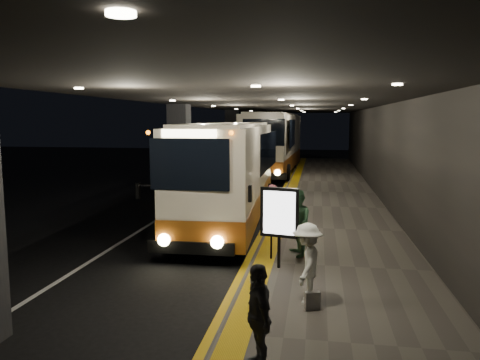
% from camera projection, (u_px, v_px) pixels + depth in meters
% --- Properties ---
extents(ground, '(90.00, 90.00, 0.00)m').
position_uv_depth(ground, '(189.00, 234.00, 15.51)').
color(ground, black).
extents(lane_line_white, '(0.12, 50.00, 0.01)m').
position_uv_depth(lane_line_white, '(181.00, 205.00, 20.69)').
color(lane_line_white, silver).
rests_on(lane_line_white, ground).
extents(kerb_stripe_yellow, '(0.18, 50.00, 0.01)m').
position_uv_depth(kerb_stripe_yellow, '(274.00, 208.00, 20.01)').
color(kerb_stripe_yellow, gold).
rests_on(kerb_stripe_yellow, ground).
extents(sidewalk, '(4.50, 50.00, 0.15)m').
position_uv_depth(sidewalk, '(331.00, 208.00, 19.62)').
color(sidewalk, '#514C44').
rests_on(sidewalk, ground).
extents(tactile_strip, '(0.50, 50.00, 0.01)m').
position_uv_depth(tactile_strip, '(286.00, 205.00, 19.91)').
color(tactile_strip, gold).
rests_on(tactile_strip, sidewalk).
extents(terminal_wall, '(0.10, 50.00, 6.00)m').
position_uv_depth(terminal_wall, '(389.00, 139.00, 18.87)').
color(terminal_wall, black).
rests_on(terminal_wall, ground).
extents(support_columns, '(0.80, 24.80, 4.40)m').
position_uv_depth(support_columns, '(180.00, 158.00, 19.38)').
color(support_columns, black).
rests_on(support_columns, ground).
extents(canopy, '(9.00, 50.00, 0.40)m').
position_uv_depth(canopy, '(279.00, 99.00, 19.40)').
color(canopy, black).
rests_on(canopy, support_columns).
extents(coach_main, '(2.83, 11.44, 3.54)m').
position_uv_depth(coach_main, '(231.00, 176.00, 17.26)').
color(coach_main, beige).
rests_on(coach_main, ground).
extents(coach_second, '(3.15, 13.08, 4.09)m').
position_uv_depth(coach_second, '(274.00, 146.00, 32.61)').
color(coach_second, beige).
rests_on(coach_second, ground).
extents(passenger_boarding, '(0.55, 0.66, 1.55)m').
position_uv_depth(passenger_boarding, '(274.00, 208.00, 15.05)').
color(passenger_boarding, '#AA4F68').
rests_on(passenger_boarding, sidewalk).
extents(passenger_waiting_green, '(0.77, 0.99, 1.78)m').
position_uv_depth(passenger_waiting_green, '(297.00, 223.00, 12.39)').
color(passenger_waiting_green, '#498355').
rests_on(passenger_waiting_green, sidewalk).
extents(passenger_waiting_white, '(0.60, 1.09, 1.60)m').
position_uv_depth(passenger_waiting_white, '(307.00, 263.00, 9.24)').
color(passenger_waiting_white, white).
rests_on(passenger_waiting_white, sidewalk).
extents(passenger_waiting_grey, '(0.79, 1.03, 1.58)m').
position_uv_depth(passenger_waiting_grey, '(258.00, 316.00, 6.77)').
color(passenger_waiting_grey, '#4B4C50').
rests_on(passenger_waiting_grey, sidewalk).
extents(bag_polka, '(0.31, 0.21, 0.35)m').
position_uv_depth(bag_polka, '(312.00, 301.00, 8.95)').
color(bag_polka, black).
rests_on(bag_polka, sidewalk).
extents(bag_plain, '(0.23, 0.15, 0.28)m').
position_uv_depth(bag_plain, '(256.00, 277.00, 10.39)').
color(bag_plain, '#B2A9A6').
rests_on(bag_plain, sidewalk).
extents(info_sign, '(0.94, 0.30, 1.99)m').
position_uv_depth(info_sign, '(279.00, 214.00, 11.33)').
color(info_sign, black).
rests_on(info_sign, sidewalk).
extents(stanchion_post, '(0.05, 0.05, 1.10)m').
position_uv_depth(stanchion_post, '(271.00, 238.00, 12.16)').
color(stanchion_post, black).
rests_on(stanchion_post, sidewalk).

